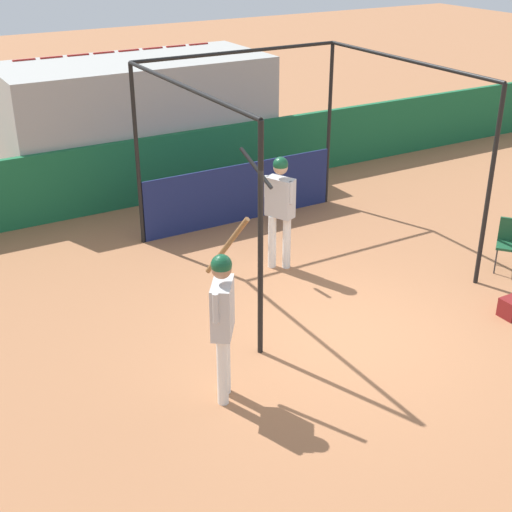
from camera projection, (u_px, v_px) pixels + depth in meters
ground_plane at (343, 336)px, 9.71m from camera, size 60.00×60.00×0.00m
outfield_wall at (164, 168)px, 14.09m from camera, size 24.00×0.12×1.32m
bleacher_section at (138, 122)px, 14.80m from camera, size 5.40×2.40×2.60m
batting_cage at (263, 165)px, 12.18m from camera, size 3.97×4.11×3.12m
player_batter at (279, 202)px, 11.12m from camera, size 0.66×0.76×1.97m
player_waiting at (223, 312)px, 7.98m from camera, size 0.64×0.84×2.21m
folding_chair at (510, 239)px, 11.33m from camera, size 0.56×0.56×0.84m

